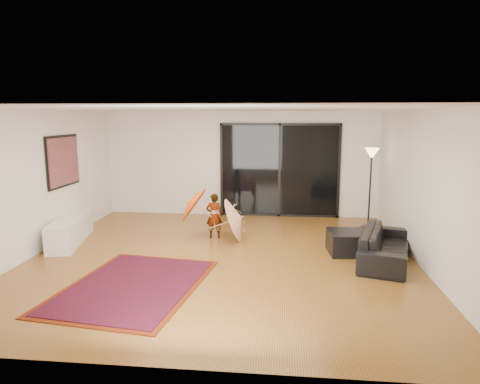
# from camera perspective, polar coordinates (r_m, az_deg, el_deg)

# --- Properties ---
(floor) EXTENTS (7.00, 7.00, 0.00)m
(floor) POSITION_cam_1_polar(r_m,az_deg,el_deg) (7.96, -2.47, -8.81)
(floor) COLOR #9E662B
(floor) RESTS_ON ground
(ceiling) EXTENTS (7.00, 7.00, 0.00)m
(ceiling) POSITION_cam_1_polar(r_m,az_deg,el_deg) (7.53, -2.63, 11.01)
(ceiling) COLOR white
(ceiling) RESTS_ON wall_back
(wall_back) EXTENTS (7.00, 0.00, 7.00)m
(wall_back) POSITION_cam_1_polar(r_m,az_deg,el_deg) (11.07, 0.10, 3.76)
(wall_back) COLOR silver
(wall_back) RESTS_ON floor
(wall_front) EXTENTS (7.00, 0.00, 7.00)m
(wall_front) POSITION_cam_1_polar(r_m,az_deg,el_deg) (4.28, -9.45, -6.79)
(wall_front) COLOR silver
(wall_front) RESTS_ON floor
(wall_left) EXTENTS (0.00, 7.00, 7.00)m
(wall_left) POSITION_cam_1_polar(r_m,az_deg,el_deg) (8.85, -25.60, 1.12)
(wall_left) COLOR silver
(wall_left) RESTS_ON floor
(wall_right) EXTENTS (0.00, 7.00, 7.00)m
(wall_right) POSITION_cam_1_polar(r_m,az_deg,el_deg) (7.92, 23.37, 0.33)
(wall_right) COLOR silver
(wall_right) RESTS_ON floor
(sliding_door) EXTENTS (3.06, 0.07, 2.40)m
(sliding_door) POSITION_cam_1_polar(r_m,az_deg,el_deg) (11.00, 5.28, 2.89)
(sliding_door) COLOR black
(sliding_door) RESTS_ON wall_back
(painting) EXTENTS (0.04, 1.28, 1.08)m
(painting) POSITION_cam_1_polar(r_m,az_deg,el_deg) (9.65, -22.48, 3.82)
(painting) COLOR black
(painting) RESTS_ON wall_left
(media_console) EXTENTS (0.85, 1.95, 0.53)m
(media_console) POSITION_cam_1_polar(r_m,az_deg,el_deg) (9.52, -21.65, -4.70)
(media_console) COLOR white
(media_console) RESTS_ON floor
(speaker) EXTENTS (0.33, 0.33, 0.29)m
(speaker) POSITION_cam_1_polar(r_m,az_deg,el_deg) (9.51, -21.75, -5.45)
(speaker) COLOR #424244
(speaker) RESTS_ON floor
(persian_rug) EXTENTS (2.27, 2.93, 0.02)m
(persian_rug) POSITION_cam_1_polar(r_m,az_deg,el_deg) (6.92, -14.03, -12.03)
(persian_rug) COLOR #5D1B07
(persian_rug) RESTS_ON floor
(sofa) EXTENTS (1.31, 2.12, 0.58)m
(sofa) POSITION_cam_1_polar(r_m,az_deg,el_deg) (8.15, 18.81, -6.77)
(sofa) COLOR black
(sofa) RESTS_ON floor
(ottoman) EXTENTS (0.79, 0.79, 0.42)m
(ottoman) POSITION_cam_1_polar(r_m,az_deg,el_deg) (8.44, 14.24, -6.52)
(ottoman) COLOR black
(ottoman) RESTS_ON floor
(floor_lamp) EXTENTS (0.32, 0.32, 1.86)m
(floor_lamp) POSITION_cam_1_polar(r_m,az_deg,el_deg) (10.23, 17.10, 3.44)
(floor_lamp) COLOR black
(floor_lamp) RESTS_ON floor
(child) EXTENTS (0.39, 0.29, 0.97)m
(child) POSITION_cam_1_polar(r_m,az_deg,el_deg) (9.13, -3.47, -3.18)
(child) COLOR #999999
(child) RESTS_ON floor
(parasol_orange) EXTENTS (0.63, 0.86, 0.89)m
(parasol_orange) POSITION_cam_1_polar(r_m,az_deg,el_deg) (9.13, -6.94, -1.61)
(parasol_orange) COLOR #FF4F0D
(parasol_orange) RESTS_ON child
(parasol_white) EXTENTS (0.52, 0.93, 0.95)m
(parasol_white) POSITION_cam_1_polar(r_m,az_deg,el_deg) (8.90, 0.19, -3.36)
(parasol_white) COLOR white
(parasol_white) RESTS_ON floor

